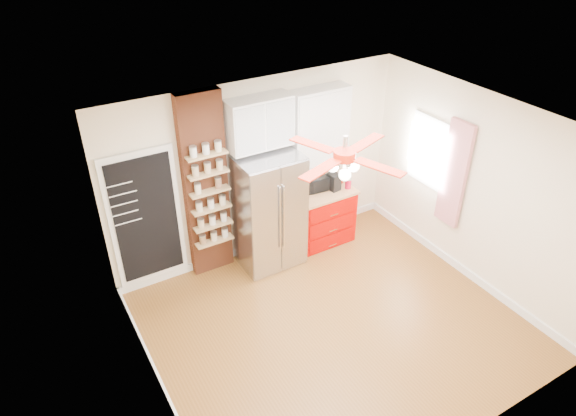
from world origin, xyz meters
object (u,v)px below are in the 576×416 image
fridge (268,211)px  toaster_oven (314,183)px  red_cabinet (322,215)px  canister_left (348,184)px  pantry_jar_oats (198,189)px  ceiling_fan (344,156)px  coffee_maker (334,182)px

fridge → toaster_oven: 0.89m
fridge → red_cabinet: (0.97, 0.05, -0.42)m
fridge → canister_left: size_ratio=11.82×
fridge → canister_left: (1.34, -0.08, 0.10)m
red_cabinet → pantry_jar_oats: size_ratio=6.78×
red_cabinet → canister_left: size_ratio=6.35×
fridge → pantry_jar_oats: 1.13m
ceiling_fan → coffee_maker: bearing=56.5°
pantry_jar_oats → canister_left: bearing=-5.9°
fridge → toaster_oven: (0.87, 0.14, 0.14)m
canister_left → ceiling_fan: bearing=-129.8°
toaster_oven → canister_left: 0.52m
toaster_oven → canister_left: bearing=-21.1°
ceiling_fan → fridge: bearing=91.8°
red_cabinet → coffee_maker: (0.16, -0.05, 0.58)m
red_cabinet → ceiling_fan: ceiling_fan is taller
toaster_oven → red_cabinet: bearing=-36.8°
red_cabinet → coffee_maker: size_ratio=3.56×
canister_left → red_cabinet: bearing=160.3°
toaster_oven → coffee_maker: coffee_maker is taller
fridge → ceiling_fan: size_ratio=1.25×
ceiling_fan → pantry_jar_oats: bearing=119.5°
fridge → canister_left: bearing=-3.5°
canister_left → pantry_jar_oats: pantry_jar_oats is taller
fridge → ceiling_fan: ceiling_fan is taller
red_cabinet → pantry_jar_oats: pantry_jar_oats is taller
red_cabinet → ceiling_fan: 2.75m
toaster_oven → pantry_jar_oats: bearing=-176.5°
fridge → coffee_maker: size_ratio=6.63×
coffee_maker → canister_left: size_ratio=1.78×
fridge → coffee_maker: fridge is taller
toaster_oven → coffee_maker: size_ratio=1.52×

